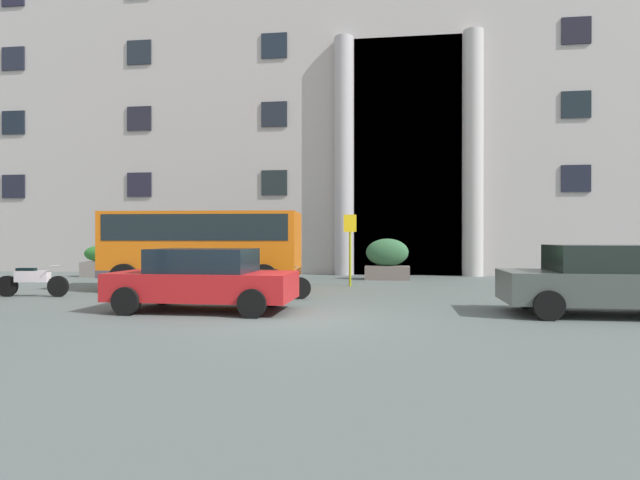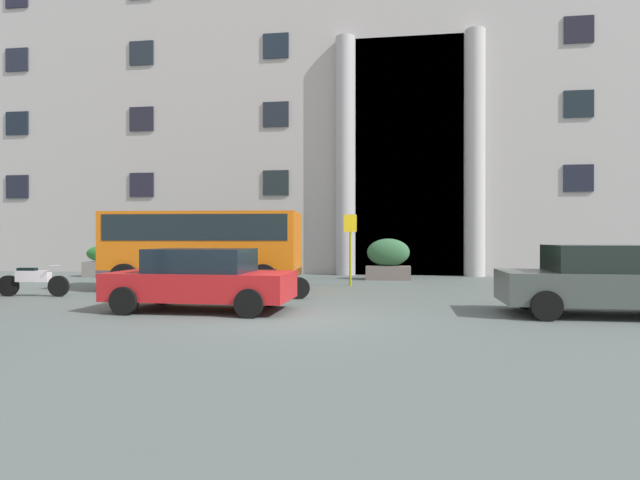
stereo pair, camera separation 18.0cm
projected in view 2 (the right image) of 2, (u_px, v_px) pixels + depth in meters
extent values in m
cube|color=#515A58|center=(290.00, 322.00, 10.83)|extent=(80.00, 64.00, 0.12)
cube|color=#ADA5A2|center=(355.00, 91.00, 28.10)|extent=(41.39, 9.00, 19.23)
cube|color=black|center=(409.00, 156.00, 23.33)|extent=(4.79, 0.12, 10.72)
cylinder|color=#A8A2A6|center=(345.00, 156.00, 23.43)|extent=(0.87, 0.87, 10.72)
cylinder|color=#AEAAA6|center=(475.00, 153.00, 22.62)|extent=(0.87, 0.87, 10.72)
cube|color=black|center=(17.00, 187.00, 26.00)|extent=(1.21, 0.08, 1.16)
cube|color=black|center=(142.00, 185.00, 25.05)|extent=(1.21, 0.08, 1.16)
cube|color=black|center=(276.00, 183.00, 24.11)|extent=(1.21, 0.08, 1.16)
cube|color=black|center=(579.00, 178.00, 22.21)|extent=(1.21, 0.08, 1.16)
cube|color=black|center=(17.00, 123.00, 25.98)|extent=(1.21, 0.08, 1.16)
cube|color=black|center=(142.00, 119.00, 25.04)|extent=(1.21, 0.08, 1.16)
cube|color=black|center=(276.00, 114.00, 24.09)|extent=(1.21, 0.08, 1.16)
cube|color=black|center=(579.00, 104.00, 22.20)|extent=(1.21, 0.08, 1.16)
cube|color=black|center=(17.00, 60.00, 25.97)|extent=(1.21, 0.08, 1.16)
cube|color=black|center=(141.00, 53.00, 25.02)|extent=(1.21, 0.08, 1.16)
cube|color=black|center=(276.00, 46.00, 24.08)|extent=(1.21, 0.08, 1.16)
cube|color=black|center=(579.00, 29.00, 22.18)|extent=(1.21, 0.08, 1.16)
cube|color=orange|center=(205.00, 244.00, 16.83)|extent=(6.23, 2.85, 2.05)
cube|color=black|center=(205.00, 228.00, 16.82)|extent=(5.87, 2.85, 0.80)
cube|color=black|center=(296.00, 233.00, 16.63)|extent=(0.21, 2.00, 1.00)
cube|color=#4B444C|center=(205.00, 272.00, 16.83)|extent=(6.24, 2.89, 0.24)
cylinder|color=black|center=(275.00, 274.00, 17.88)|extent=(0.92, 0.35, 0.90)
cylinder|color=black|center=(263.00, 279.00, 15.50)|extent=(0.92, 0.35, 0.90)
cylinder|color=black|center=(155.00, 273.00, 18.16)|extent=(0.92, 0.35, 0.90)
cylinder|color=black|center=(125.00, 278.00, 15.78)|extent=(0.92, 0.35, 0.90)
cylinder|color=#929B12|center=(350.00, 251.00, 18.05)|extent=(0.08, 0.08, 2.44)
cube|color=yellow|center=(350.00, 223.00, 18.02)|extent=(0.44, 0.03, 0.60)
cube|color=gray|center=(103.00, 269.00, 22.33)|extent=(1.58, 0.71, 0.65)
ellipsoid|color=#296E2A|center=(103.00, 254.00, 22.33)|extent=(1.51, 0.64, 0.70)
cube|color=#6B615B|center=(388.00, 273.00, 20.76)|extent=(1.76, 0.85, 0.55)
ellipsoid|color=#33633D|center=(388.00, 252.00, 20.76)|extent=(1.69, 0.77, 1.10)
cube|color=slate|center=(251.00, 272.00, 21.82)|extent=(1.66, 0.98, 0.49)
ellipsoid|color=#195229|center=(251.00, 255.00, 21.81)|extent=(1.59, 0.88, 0.96)
cube|color=red|center=(202.00, 285.00, 12.02)|extent=(4.17, 1.87, 0.62)
cube|color=black|center=(202.00, 260.00, 12.02)|extent=(2.26, 1.63, 0.54)
cylinder|color=black|center=(271.00, 294.00, 12.71)|extent=(0.62, 0.21, 0.62)
cylinder|color=black|center=(249.00, 303.00, 10.90)|extent=(0.62, 0.21, 0.62)
cylinder|color=black|center=(162.00, 292.00, 13.14)|extent=(0.62, 0.21, 0.62)
cylinder|color=black|center=(124.00, 301.00, 11.34)|extent=(0.62, 0.21, 0.62)
cube|color=#444B47|center=(608.00, 288.00, 11.20)|extent=(4.47, 1.91, 0.68)
cube|color=black|center=(609.00, 258.00, 11.19)|extent=(2.42, 1.67, 0.58)
cylinder|color=black|center=(525.00, 296.00, 12.35)|extent=(0.62, 0.21, 0.62)
cylinder|color=black|center=(546.00, 306.00, 10.51)|extent=(0.62, 0.21, 0.62)
cylinder|color=black|center=(299.00, 288.00, 14.28)|extent=(0.60, 0.27, 0.60)
cylinder|color=black|center=(247.00, 289.00, 14.06)|extent=(0.61, 0.29, 0.60)
cube|color=gold|center=(273.00, 278.00, 14.17)|extent=(0.93, 0.49, 0.32)
cube|color=black|center=(267.00, 272.00, 14.14)|extent=(0.56, 0.34, 0.12)
cylinder|color=#A5A5A8|center=(295.00, 267.00, 14.26)|extent=(0.19, 0.53, 0.03)
cylinder|color=black|center=(59.00, 286.00, 14.87)|extent=(0.61, 0.15, 0.60)
cylinder|color=black|center=(8.00, 286.00, 14.96)|extent=(0.61, 0.17, 0.60)
cube|color=silver|center=(33.00, 276.00, 14.91)|extent=(0.98, 0.32, 0.32)
cube|color=black|center=(27.00, 270.00, 14.93)|extent=(0.53, 0.24, 0.12)
cylinder|color=#A5A5A8|center=(55.00, 266.00, 14.87)|extent=(0.07, 0.55, 0.03)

